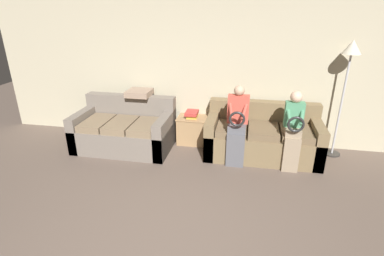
% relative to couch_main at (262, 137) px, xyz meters
% --- Properties ---
extents(wall_back, '(7.96, 0.06, 2.55)m').
position_rel_couch_main_xyz_m(wall_back, '(-0.95, 0.50, 0.96)').
color(wall_back, '#BCB293').
rests_on(wall_back, ground_plane).
extents(couch_main, '(1.81, 0.87, 0.84)m').
position_rel_couch_main_xyz_m(couch_main, '(0.00, 0.00, 0.00)').
color(couch_main, brown).
rests_on(couch_main, ground_plane).
extents(couch_side, '(1.62, 0.95, 0.85)m').
position_rel_couch_main_xyz_m(couch_side, '(-2.33, -0.14, -0.01)').
color(couch_side, '#70665B').
rests_on(couch_side, ground_plane).
extents(child_left_seated, '(0.33, 0.37, 1.23)m').
position_rel_couch_main_xyz_m(child_left_seated, '(-0.41, -0.35, 0.35)').
color(child_left_seated, '#56565B').
rests_on(child_left_seated, ground_plane).
extents(child_right_seated, '(0.27, 0.38, 1.19)m').
position_rel_couch_main_xyz_m(child_right_seated, '(0.41, -0.35, 0.35)').
color(child_right_seated, gray).
rests_on(child_right_seated, ground_plane).
extents(side_shelf, '(0.53, 0.41, 0.49)m').
position_rel_couch_main_xyz_m(side_shelf, '(-1.21, 0.25, -0.06)').
color(side_shelf, '#9E7A51').
rests_on(side_shelf, ground_plane).
extents(book_stack, '(0.21, 0.28, 0.11)m').
position_rel_couch_main_xyz_m(book_stack, '(-1.22, 0.25, 0.24)').
color(book_stack, gold).
rests_on(book_stack, side_shelf).
extents(floor_lamp, '(0.27, 0.27, 1.86)m').
position_rel_couch_main_xyz_m(floor_lamp, '(1.17, 0.24, 1.21)').
color(floor_lamp, '#2D2B28').
rests_on(floor_lamp, ground_plane).
extents(throw_pillow, '(0.41, 0.41, 0.10)m').
position_rel_couch_main_xyz_m(throw_pillow, '(-2.15, 0.19, 0.59)').
color(throw_pillow, gray).
rests_on(throw_pillow, couch_side).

